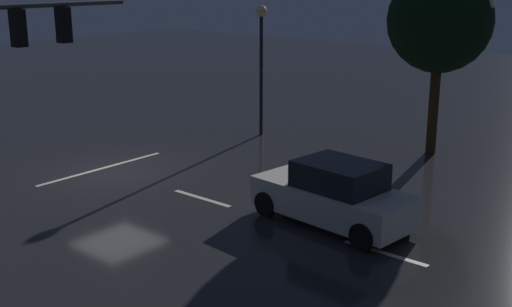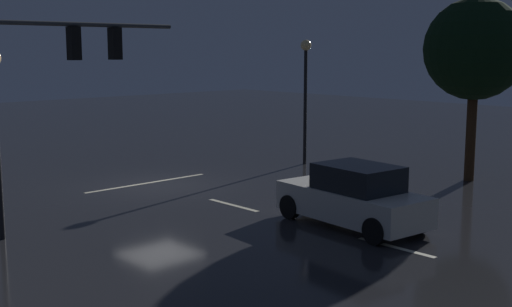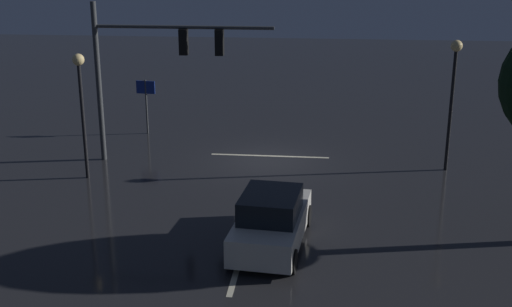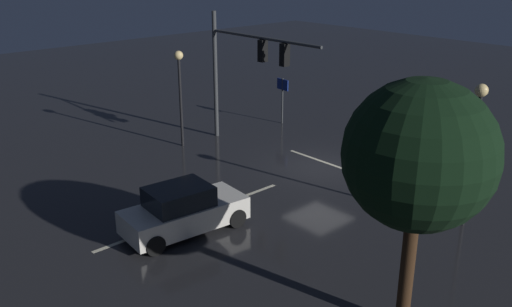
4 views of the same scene
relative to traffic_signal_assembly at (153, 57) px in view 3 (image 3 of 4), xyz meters
name	(u,v)px [view 3 (image 3 of 4)]	position (x,y,z in m)	size (l,w,h in m)	color
ground_plane	(268,161)	(-4.53, -0.50, -4.30)	(80.00, 80.00, 0.00)	#232326
traffic_signal_assembly	(153,57)	(0.00, 0.00, 0.00)	(7.17, 0.47, 6.44)	#383A3D
lane_dash_far	(258,195)	(-4.53, 3.50, -4.29)	(2.20, 0.16, 0.01)	beige
lane_dash_mid	(235,276)	(-4.53, 9.50, -4.29)	(2.20, 0.16, 0.01)	beige
stop_bar	(270,156)	(-4.53, -1.19, -4.29)	(5.00, 0.16, 0.01)	beige
car_approaching	(271,221)	(-5.33, 7.52, -3.50)	(2.25, 4.50, 1.70)	silver
street_lamp_left_kerb	(453,81)	(-11.62, -0.11, -0.72)	(0.44, 0.44, 5.12)	black
street_lamp_right_kerb	(81,92)	(2.16, 2.30, -0.94)	(0.44, 0.44, 4.75)	black
route_sign	(146,95)	(1.55, -4.11, -2.43)	(0.90, 0.14, 2.58)	#383A3D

